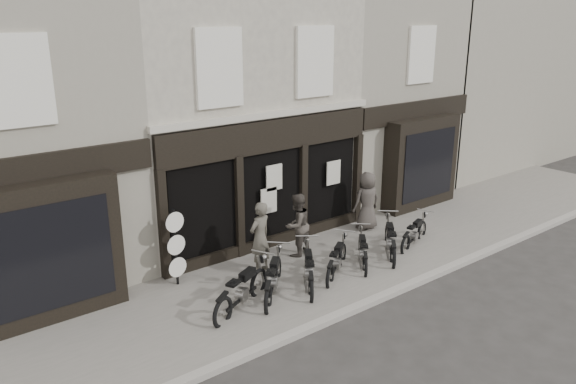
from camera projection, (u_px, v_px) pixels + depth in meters
ground_plane at (339, 284)px, 14.59m from camera, size 90.00×90.00×0.00m
pavement at (316, 270)px, 15.25m from camera, size 30.00×4.20×0.12m
kerb at (374, 300)px, 13.63m from camera, size 30.00×0.25×0.13m
central_building at (215, 101)px, 17.83m from camera, size 7.30×6.22×8.34m
neighbour_right at (358, 87)px, 21.53m from camera, size 5.60×6.73×8.34m
filler_right at (480, 72)px, 26.38m from camera, size 11.00×6.00×8.20m
motorcycle_0 at (242, 293)px, 13.15m from camera, size 2.19×1.29×1.13m
motorcycle_1 at (273, 282)px, 13.77m from camera, size 1.80×1.78×1.09m
motorcycle_2 at (309, 272)px, 14.29m from camera, size 1.53×1.91×1.06m
motorcycle_3 at (337, 263)px, 14.91m from camera, size 1.83×1.38×1.00m
motorcycle_4 at (363, 254)px, 15.52m from camera, size 1.46×1.65×0.95m
motorcycle_5 at (390, 243)px, 16.11m from camera, size 1.72×1.85×1.09m
motorcycle_6 at (414, 235)px, 16.80m from camera, size 1.89×0.91×0.94m
man_left at (260, 237)px, 14.75m from camera, size 0.80×0.63×1.95m
man_centre at (297, 225)px, 15.82m from camera, size 1.00×0.85×1.82m
man_right at (367, 201)px, 17.78m from camera, size 1.00×0.73×1.87m
advert_sign_post at (176, 251)px, 14.04m from camera, size 0.52×0.34×2.15m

